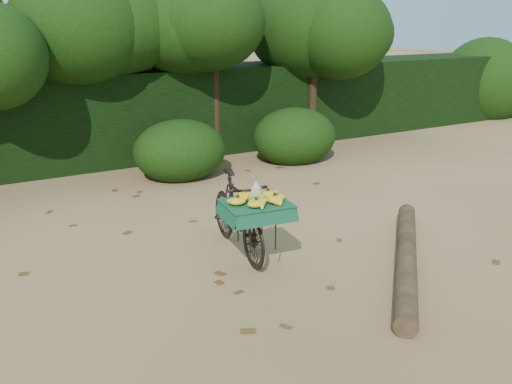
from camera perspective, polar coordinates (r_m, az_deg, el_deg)
ground at (r=5.85m, az=-5.40°, el=-10.72°), size 80.00×80.00×0.00m
vendor_bicycle at (r=6.60m, az=-1.88°, el=-2.31°), size 0.81×1.80×1.01m
fallen_log at (r=6.66m, az=15.56°, el=-6.53°), size 2.43×2.44×0.23m
hedge_backdrop at (r=11.36m, az=-19.07°, el=7.23°), size 26.00×1.80×1.80m
tree_row at (r=10.33m, az=-22.37°, el=12.11°), size 14.50×2.00×4.00m
bush_clumps at (r=9.65m, az=-13.51°, el=3.26°), size 8.80×1.70×0.90m
leaf_litter at (r=6.38m, az=-7.87°, el=-8.22°), size 7.00×7.30×0.01m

